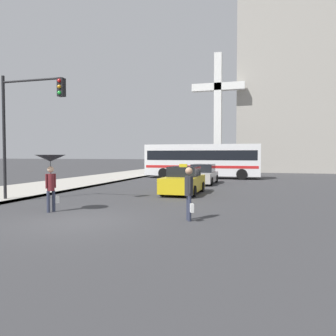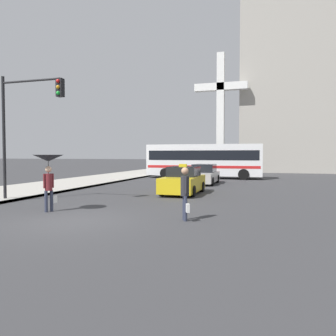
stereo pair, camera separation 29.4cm
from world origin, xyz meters
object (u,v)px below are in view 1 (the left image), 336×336
Objects in this scene: sedan_red at (203,175)px; traffic_light at (27,114)px; city_bus at (202,159)px; pedestrian_with_umbrella at (51,164)px; monument_cross at (218,105)px; pedestrian_man at (189,190)px; taxi at (183,181)px.

sedan_red is 0.77× the size of traffic_light.
city_bus is 4.86× the size of pedestrian_with_umbrella.
sedan_red is 0.42× the size of city_bus.
pedestrian_man is at bearing -84.63° from monument_cross.
taxi is at bearing 1.18° from pedestrian_with_umbrella.
traffic_light is (-6.06, -5.34, 3.33)m from taxi.
pedestrian_with_umbrella is 5.48m from pedestrian_man.
city_bus is at bearing 74.60° from traffic_light.
sedan_red is 2.54× the size of pedestrian_man.
taxi is at bearing 4.59° from city_bus.
traffic_light is (-6.02, -12.02, 3.36)m from sedan_red.
pedestrian_man is at bearing 8.11° from city_bus.
pedestrian_man is 0.30× the size of traffic_light.
pedestrian_man reaches higher than sedan_red.
taxi is 1.88× the size of pedestrian_with_umbrella.
taxi is at bearing -87.63° from monument_cross.
taxi is 2.32× the size of pedestrian_man.
city_bus is (-1.08, 5.93, 1.09)m from sedan_red.
sedan_red is at bearing -89.67° from taxi.
pedestrian_man is (3.01, -19.94, -0.74)m from city_bus.
traffic_light reaches higher than pedestrian_with_umbrella.
traffic_light reaches higher than sedan_red.
traffic_light is (-7.95, 2.00, 3.01)m from pedestrian_man.
pedestrian_man is at bearing 97.85° from sedan_red.
monument_cross reaches higher than pedestrian_with_umbrella.
pedestrian_with_umbrella is 0.38× the size of traffic_light.
pedestrian_with_umbrella reaches higher than taxi.
pedestrian_man is 31.18m from monument_cross.
sedan_red is 2.06× the size of pedestrian_with_umbrella.
taxi is at bearing 41.39° from traffic_light.
city_bus is at bearing -79.69° from sedan_red.
pedestrian_with_umbrella is 30.83m from monument_cross.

